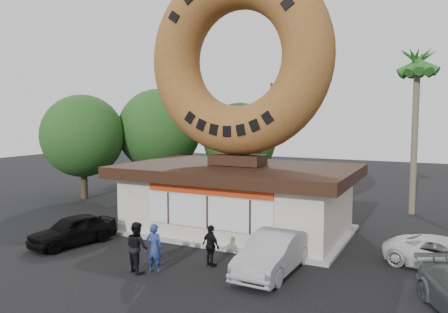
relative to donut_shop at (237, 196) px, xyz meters
name	(u,v)px	position (x,y,z in m)	size (l,w,h in m)	color
ground	(170,268)	(0.00, -5.98, -1.77)	(90.00, 90.00, 0.00)	black
donut_shop	(237,196)	(0.00, 0.00, 0.00)	(11.20, 7.20, 3.80)	beige
giant_donut	(238,58)	(0.00, 0.02, 6.67)	(9.27, 9.27, 2.36)	#9B522D
tree_west	(159,130)	(-9.50, 7.02, 2.87)	(6.00, 6.00, 7.65)	#473321
tree_mid	(240,139)	(-4.00, 9.02, 2.25)	(5.20, 5.20, 6.63)	#473321
tree_far	(83,136)	(-13.00, 3.02, 2.56)	(5.60, 5.60, 7.14)	#473321
palm_near	(417,68)	(7.50, 8.02, 6.65)	(2.60, 2.60, 9.75)	#726651
street_lamp	(273,133)	(-1.86, 10.02, 2.72)	(2.11, 0.20, 8.00)	#59595E
person_left	(154,248)	(-0.31, -6.53, -0.87)	(0.65, 0.43, 1.79)	navy
person_center	(137,247)	(-0.88, -6.81, -0.84)	(0.90, 0.70, 1.86)	black
person_right	(211,246)	(1.25, -5.09, -0.97)	(0.93, 0.39, 1.59)	black
car_black	(73,230)	(-5.53, -5.35, -1.10)	(1.56, 3.89, 1.32)	black
car_silver	(273,253)	(3.58, -4.67, -1.04)	(1.53, 4.39, 1.45)	#9A9A9F
car_white	(447,255)	(9.23, -1.69, -1.17)	(1.98, 4.29, 1.19)	silver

